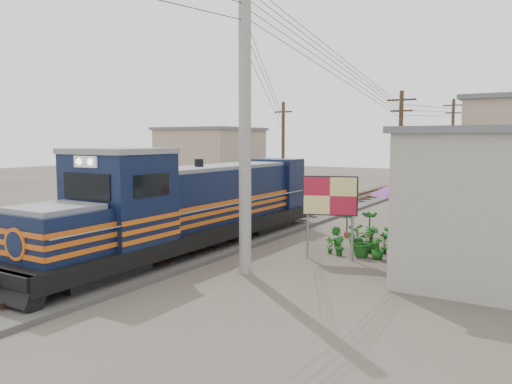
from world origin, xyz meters
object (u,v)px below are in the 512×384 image
Objects in this scene: billboard at (330,198)px; market_umbrella at (397,189)px; locomotive at (190,208)px; vendor at (421,226)px.

market_umbrella is (1.23, 4.26, 0.05)m from billboard.
billboard is (5.11, 1.60, 0.52)m from locomotive.
vendor is (7.52, 5.13, -0.80)m from locomotive.
locomotive reaches higher than billboard.
market_umbrella is 1.95m from vendor.
market_umbrella is 1.46× the size of vendor.
locomotive is at bearing 179.28° from billboard.
market_umbrella is at bearing 42.76° from locomotive.
locomotive is 8.65m from market_umbrella.
billboard is 1.14× the size of market_umbrella.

